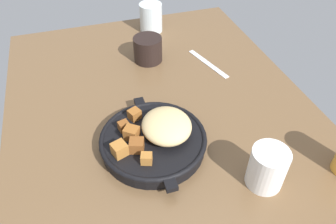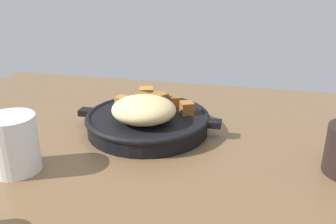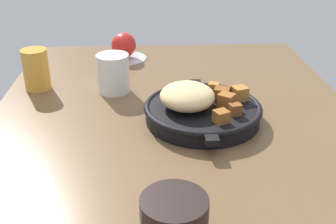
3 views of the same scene
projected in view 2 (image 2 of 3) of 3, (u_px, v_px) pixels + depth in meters
ground_plane at (170, 152)px, 65.07cm from camera, size 114.76×77.72×2.40cm
cast_iron_skillet at (147, 118)px, 69.37cm from camera, size 28.28×23.96×8.04cm
white_creamer_pitcher at (14, 144)px, 55.32cm from camera, size 7.46×7.46×9.08cm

